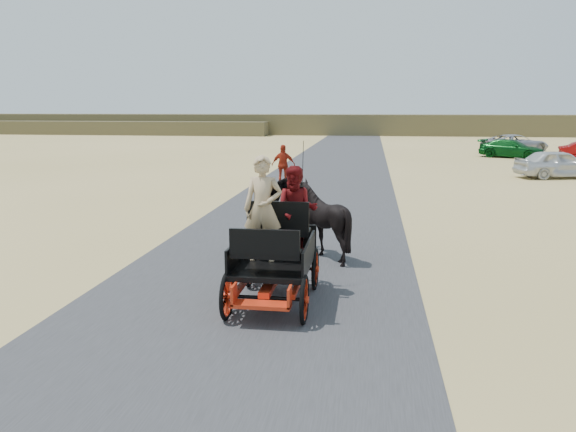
# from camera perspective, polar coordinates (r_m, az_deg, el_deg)

# --- Properties ---
(ground) EXTENTS (140.00, 140.00, 0.00)m
(ground) POSITION_cam_1_polar(r_m,az_deg,el_deg) (7.93, -7.55, -13.78)
(ground) COLOR tan
(road) EXTENTS (6.00, 140.00, 0.01)m
(road) POSITION_cam_1_polar(r_m,az_deg,el_deg) (7.92, -7.55, -13.75)
(road) COLOR #38383A
(road) RESTS_ON ground
(ridge_far) EXTENTS (140.00, 6.00, 2.40)m
(ridge_far) POSITION_cam_1_polar(r_m,az_deg,el_deg) (68.97, 6.79, 9.21)
(ridge_far) COLOR brown
(ridge_far) RESTS_ON ground
(ridge_near) EXTENTS (40.00, 4.00, 1.60)m
(ridge_near) POSITION_cam_1_polar(r_m,az_deg,el_deg) (72.43, -18.06, 8.51)
(ridge_near) COLOR brown
(ridge_near) RESTS_ON ground
(carriage) EXTENTS (1.30, 2.40, 0.72)m
(carriage) POSITION_cam_1_polar(r_m,az_deg,el_deg) (9.72, -1.39, -6.66)
(carriage) COLOR black
(carriage) RESTS_ON ground
(horse_left) EXTENTS (0.91, 2.01, 1.70)m
(horse_left) POSITION_cam_1_polar(r_m,az_deg,el_deg) (12.55, -1.55, -0.30)
(horse_left) COLOR black
(horse_left) RESTS_ON ground
(horse_right) EXTENTS (1.37, 1.54, 1.70)m
(horse_right) POSITION_cam_1_polar(r_m,az_deg,el_deg) (12.41, 3.46, -0.44)
(horse_right) COLOR black
(horse_right) RESTS_ON ground
(driver_man) EXTENTS (0.66, 0.43, 1.80)m
(driver_man) POSITION_cam_1_polar(r_m,az_deg,el_deg) (9.50, -2.56, 0.75)
(driver_man) COLOR tan
(driver_man) RESTS_ON carriage
(passenger_woman) EXTENTS (0.77, 0.60, 1.58)m
(passenger_woman) POSITION_cam_1_polar(r_m,az_deg,el_deg) (9.97, 0.87, 0.60)
(passenger_woman) COLOR #660C0F
(passenger_woman) RESTS_ON carriage
(pedestrian) EXTENTS (1.01, 0.43, 1.73)m
(pedestrian) POSITION_cam_1_polar(r_m,az_deg,el_deg) (24.18, -0.47, 5.22)
(pedestrian) COLOR #A82713
(pedestrian) RESTS_ON ground
(car_a) EXTENTS (4.18, 2.43, 1.34)m
(car_a) POSITION_cam_1_polar(r_m,az_deg,el_deg) (29.44, 25.76, 4.79)
(car_a) COLOR silver
(car_a) RESTS_ON ground
(car_c) EXTENTS (4.44, 3.40, 1.20)m
(car_c) POSITION_cam_1_polar(r_m,az_deg,el_deg) (40.07, 21.76, 6.38)
(car_c) COLOR #0C4C19
(car_c) RESTS_ON ground
(car_d) EXTENTS (5.24, 3.82, 1.32)m
(car_d) POSITION_cam_1_polar(r_m,az_deg,el_deg) (44.79, 22.11, 6.84)
(car_d) COLOR #B2B2B7
(car_d) RESTS_ON ground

